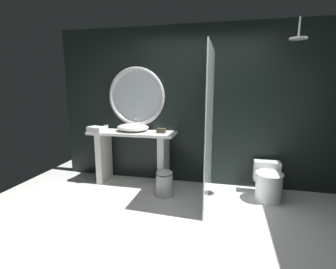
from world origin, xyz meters
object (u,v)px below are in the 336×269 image
waste_bin (164,183)px  toilet (268,182)px  rain_shower_head (298,37)px  tumbler_cup (106,128)px  vessel_sink (133,127)px  folded_hand_towel (97,129)px  tissue_box (161,131)px  round_wall_mirror (136,97)px

waste_bin → toilet: bearing=10.4°
rain_shower_head → toilet: rain_shower_head is taller
tumbler_cup → toilet: bearing=-3.0°
vessel_sink → folded_hand_towel: 0.59m
toilet → waste_bin: (-1.50, -0.28, -0.05)m
tumbler_cup → tissue_box: (0.98, -0.02, -0.01)m
round_wall_mirror → rain_shower_head: size_ratio=3.66×
rain_shower_head → toilet: 2.02m
folded_hand_towel → vessel_sink: bearing=18.4°
waste_bin → rain_shower_head: bearing=6.5°
round_wall_mirror → waste_bin: round_wall_mirror is taller
vessel_sink → toilet: bearing=-4.2°
rain_shower_head → round_wall_mirror: bearing=169.5°
tissue_box → waste_bin: (0.15, -0.40, -0.73)m
tissue_box → vessel_sink: bearing=175.7°
vessel_sink → tissue_box: (0.50, -0.04, -0.03)m
tissue_box → rain_shower_head: 2.30m
rain_shower_head → folded_hand_towel: size_ratio=0.92×
tumbler_cup → tissue_box: 0.98m
vessel_sink → tissue_box: size_ratio=4.01×
toilet → tissue_box: bearing=175.8°
tissue_box → folded_hand_towel: 1.07m
vessel_sink → toilet: vessel_sink is taller
vessel_sink → round_wall_mirror: bearing=89.7°
toilet → folded_hand_towel: folded_hand_towel is taller
tumbler_cup → tissue_box: bearing=-1.0°
round_wall_mirror → folded_hand_towel: round_wall_mirror is taller
round_wall_mirror → waste_bin: bearing=-44.3°
round_wall_mirror → toilet: 2.49m
folded_hand_towel → tissue_box: bearing=8.0°
vessel_sink → folded_hand_towel: size_ratio=1.82×
rain_shower_head → toilet: bearing=158.9°
vessel_sink → waste_bin: bearing=-33.8°
tissue_box → toilet: bearing=-4.2°
round_wall_mirror → toilet: round_wall_mirror is taller
tumbler_cup → toilet: size_ratio=0.15×
tissue_box → rain_shower_head: size_ratio=0.49×
vessel_sink → tumbler_cup: (-0.48, -0.02, -0.02)m
vessel_sink → waste_bin: (0.65, -0.44, -0.75)m
waste_bin → round_wall_mirror: bearing=135.7°
toilet → rain_shower_head: bearing=-21.1°
tumbler_cup → waste_bin: size_ratio=0.22×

